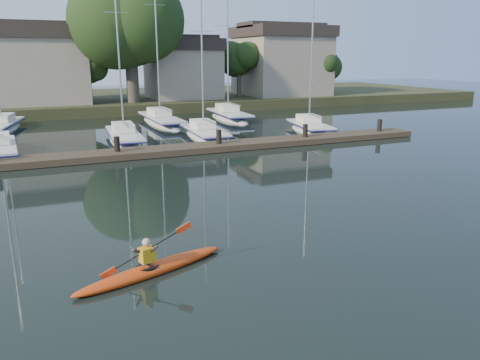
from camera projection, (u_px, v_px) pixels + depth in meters
name	position (u px, v px, depth m)	size (l,w,h in m)	color
ground	(289.00, 237.00, 14.64)	(160.00, 160.00, 0.00)	black
kayak	(152.00, 267.00, 12.17)	(4.36, 1.91, 1.41)	red
dock	(170.00, 150.00, 27.00)	(34.00, 2.00, 1.80)	#433526
sailboat_1	(0.00, 157.00, 26.98)	(2.37, 7.93, 12.80)	silver
sailboat_2	(125.00, 143.00, 31.13)	(2.47, 8.53, 13.94)	silver
sailboat_3	(204.00, 140.00, 32.47)	(2.39, 7.69, 12.25)	silver
sailboat_4	(310.00, 134.00, 35.10)	(3.38, 7.09, 11.59)	silver
sailboat_5	(2.00, 132.00, 35.64)	(3.64, 8.82, 14.23)	silver
sailboat_6	(161.00, 126.00, 38.99)	(2.26, 10.10, 16.01)	silver
sailboat_7	(229.00, 121.00, 41.82)	(2.71, 8.68, 13.82)	silver
shore	(119.00, 77.00, 50.15)	(90.00, 25.25, 12.75)	#273319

